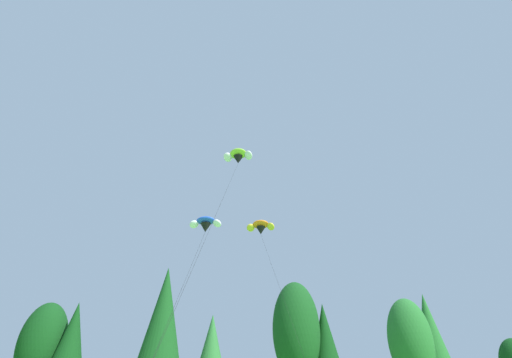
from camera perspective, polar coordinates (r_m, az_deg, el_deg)
The scene contains 11 objects.
treeline_tree_d at distance 48.40m, azimuth -29.32°, elevation -20.83°, with size 4.73×4.73×10.85m.
treeline_tree_e at distance 46.34m, azimuth -25.94°, elevation -21.12°, with size 3.97×3.97×10.76m.
treeline_tree_f at distance 44.80m, azimuth -13.70°, elevation -19.53°, with size 4.86×4.86×14.81m.
treeline_tree_g at distance 49.24m, azimuth -6.70°, elevation -23.97°, with size 3.94×3.94×10.64m.
treeline_tree_h at distance 50.44m, azimuth 6.02°, elevation -21.52°, with size 5.79×5.79×14.76m.
treeline_tree_i at distance 51.82m, azimuth 10.27°, elevation -22.81°, with size 4.31×4.31×12.32m.
treeline_tree_j at distance 53.18m, azimuth 22.05°, elevation -21.52°, with size 5.22×5.22×12.66m.
treeline_tree_k at distance 61.31m, azimuth 24.59°, elevation -20.34°, with size 4.83×4.83×14.69m.
parafoil_kite_high_blue_white at distance 33.86m, azimuth -7.54°, elevation -6.69°, with size 4.81×16.34×14.31m.
parafoil_kite_mid_orange at distance 43.40m, azimuth 0.71°, elevation -7.21°, with size 3.36×18.10×18.28m.
parafoil_kite_far_lime_white at distance 37.68m, azimuth -2.69°, elevation 3.38°, with size 7.55×16.59×21.86m.
Camera 1 is at (-3.38, 4.20, 2.47)m, focal length 26.81 mm.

